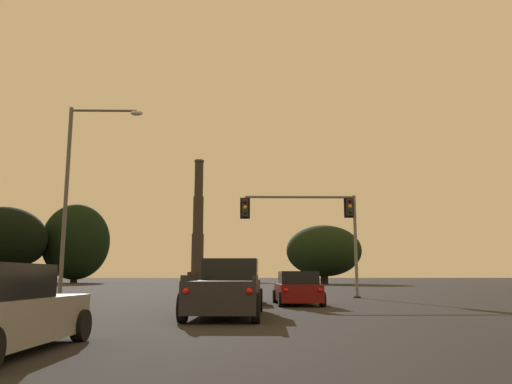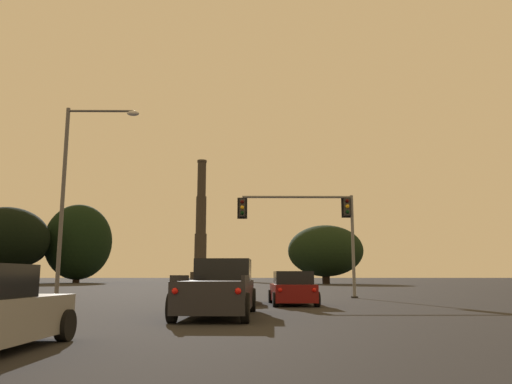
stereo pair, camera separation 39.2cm
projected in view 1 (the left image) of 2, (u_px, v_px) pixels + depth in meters
The scene contains 10 objects.
pickup_truck_center_lane_second at pixel (227, 290), 15.85m from camera, with size 2.42×5.58×1.82m.
sedan_center_lane_front at pixel (237, 288), 23.14m from camera, with size 2.06×4.73×1.43m.
hatchback_right_lane_front at pixel (297, 289), 21.69m from camera, with size 1.97×4.13×1.44m.
traffic_light_overhead_right at pixel (316, 218), 28.91m from camera, with size 6.87×0.50×5.88m.
street_lamp at pixel (78, 181), 25.23m from camera, with size 3.79×0.36×9.85m.
smokestack at pixel (198, 232), 168.33m from camera, with size 6.50×6.50×40.68m.
treeline_left_mid at pixel (18, 242), 86.88m from camera, with size 9.74×8.77×11.19m.
treeline_center_left at pixel (324, 251), 78.59m from camera, with size 11.83×10.65×9.14m.
treeline_far_right at pixel (4, 239), 81.56m from camera, with size 13.58×12.22×12.48m.
treeline_right_mid at pixel (76, 242), 89.63m from camera, with size 11.88×10.69×14.06m.
Camera 1 is at (0.73, -1.61, 1.24)m, focal length 35.00 mm.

